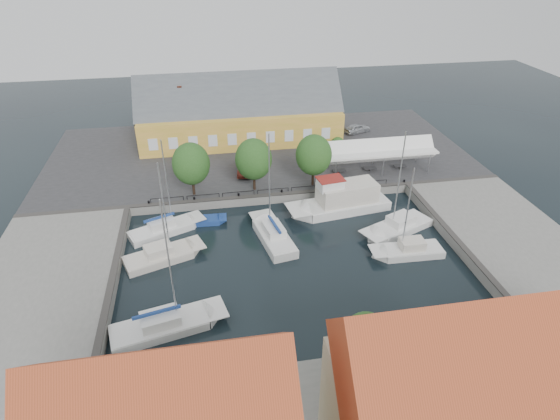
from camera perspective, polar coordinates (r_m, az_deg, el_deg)
name	(u,v)px	position (r m, az deg, el deg)	size (l,w,h in m)	color
ground	(291,254)	(45.77, 1.29, -5.40)	(140.00, 140.00, 0.00)	black
north_quay	(259,155)	(65.30, -2.57, 6.77)	(56.00, 26.00, 1.00)	#2D2D30
west_quay	(45,289)	(45.70, -26.70, -8.57)	(12.00, 24.00, 1.00)	slate
east_quay	(510,240)	(52.29, 26.20, -3.25)	(12.00, 24.00, 1.00)	slate
quay_edge_fittings	(282,220)	(49.05, 0.27, -1.17)	(56.00, 24.72, 0.40)	#383533
warehouse	(235,116)	(68.58, -5.45, 11.39)	(28.56, 14.00, 9.55)	gold
tent_canopy	(379,151)	(59.76, 12.01, 7.10)	(14.00, 4.00, 2.83)	white
quay_trees	(254,159)	(53.32, -3.24, 6.19)	(18.20, 4.20, 6.30)	black
car_silver	(357,128)	(72.13, 9.42, 9.79)	(1.64, 4.09, 1.39)	#B5B8BD
car_red	(246,166)	(58.89, -4.23, 5.32)	(1.67, 4.79, 1.58)	maroon
center_sailboat	(273,236)	(47.63, -0.87, -3.25)	(3.98, 8.76, 11.76)	silver
trawler	(342,202)	(52.80, 7.56, 0.98)	(12.07, 5.03, 5.00)	silver
east_boat_a	(398,228)	(50.66, 14.14, -2.15)	(8.64, 5.81, 11.78)	silver
east_boat_b	(408,252)	(47.25, 15.32, -4.98)	(7.27, 2.58, 9.96)	silver
west_boat_a	(166,230)	(50.26, -13.77, -2.37)	(8.20, 5.28, 10.76)	silver
west_boat_b	(163,257)	(46.32, -14.08, -5.58)	(8.03, 5.05, 10.59)	beige
west_boat_d	(167,326)	(39.00, -13.67, -13.62)	(9.49, 4.73, 12.19)	silver
launch_sw	(141,371)	(36.59, -16.62, -18.33)	(5.83, 3.00, 0.98)	silver
launch_nw	(207,222)	(51.17, -8.94, -1.40)	(4.28, 1.84, 0.88)	navy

